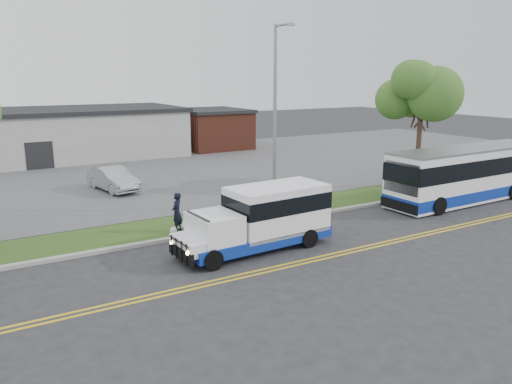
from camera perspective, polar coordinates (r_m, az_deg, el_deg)
ground at (r=22.95m, az=-0.49°, el=-4.90°), size 140.00×140.00×0.00m
lane_line_north at (r=19.90m, az=5.14°, el=-7.84°), size 70.00×0.12×0.01m
lane_line_south at (r=19.67m, az=5.65°, el=-8.10°), size 70.00×0.12×0.01m
curb at (r=23.84m, az=-1.82°, el=-4.02°), size 80.00×0.30×0.15m
verge at (r=25.37m, az=-3.78°, el=-3.03°), size 80.00×3.30×0.10m
parking_lot at (r=38.17m, az=-13.40°, el=2.15°), size 80.00×25.00×0.10m
commercial_building at (r=46.40m, az=-24.43°, el=5.91°), size 25.40×10.40×4.35m
brick_wing at (r=50.00m, az=-5.06°, el=7.22°), size 6.30×7.30×3.90m
tree_east at (r=33.18m, az=18.50°, el=10.94°), size 5.20×5.20×8.33m
streetlight_near at (r=25.77m, az=2.26°, el=8.97°), size 0.35×1.53×9.50m
shuttle_bus at (r=20.88m, az=0.92°, el=-2.76°), size 6.91×2.60×2.60m
transit_bus at (r=31.29m, az=23.10°, el=1.90°), size 11.26×2.85×3.11m
pedestrian at (r=23.11m, az=-9.03°, el=-2.31°), size 0.78×0.78×1.83m
parked_car_a at (r=32.32m, az=-16.00°, el=1.45°), size 2.35×4.68×1.47m
grocery_bag_left at (r=23.00m, az=-9.42°, el=-4.37°), size 0.32×0.32×0.32m
grocery_bag_right at (r=23.65m, az=-8.51°, el=-3.84°), size 0.32×0.32×0.32m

